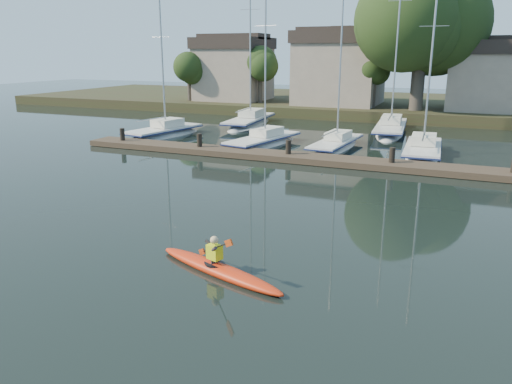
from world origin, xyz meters
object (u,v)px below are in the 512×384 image
at_px(dock, 338,161).
at_px(sailboat_2, 335,151).
at_px(sailboat_5, 250,127).
at_px(sailboat_6, 390,135).
at_px(sailboat_3, 422,159).
at_px(kayak, 218,267).
at_px(sailboat_0, 164,139).
at_px(sailboat_1, 263,148).

bearing_deg(dock, sailboat_2, 105.68).
relative_size(sailboat_5, sailboat_6, 0.97).
bearing_deg(sailboat_6, sailboat_3, -74.11).
bearing_deg(sailboat_5, sailboat_6, -2.16).
relative_size(kayak, dock, 0.14).
bearing_deg(kayak, sailboat_2, 113.39).
bearing_deg(sailboat_0, sailboat_5, 76.49).
height_order(kayak, sailboat_2, sailboat_2).
bearing_deg(sailboat_5, dock, -53.52).
xyz_separation_m(sailboat_0, sailboat_6, (15.61, 8.61, 0.01)).
relative_size(sailboat_1, sailboat_6, 0.80).
bearing_deg(dock, sailboat_1, 147.83).
distance_m(sailboat_5, sailboat_6, 12.03).
distance_m(sailboat_3, sailboat_5, 17.19).
bearing_deg(sailboat_3, sailboat_0, 177.27).
distance_m(kayak, dock, 15.66).
xyz_separation_m(sailboat_2, sailboat_6, (2.32, 8.32, -0.03)).
distance_m(kayak, sailboat_5, 30.37).
height_order(dock, sailboat_0, sailboat_0).
bearing_deg(sailboat_2, sailboat_5, 145.38).
distance_m(sailboat_2, sailboat_5, 12.39).
distance_m(kayak, sailboat_2, 20.49).
distance_m(sailboat_2, sailboat_6, 8.64).
bearing_deg(sailboat_1, sailboat_2, 20.99).
xyz_separation_m(kayak, sailboat_5, (-11.41, 28.14, -0.39)).
height_order(dock, sailboat_5, sailboat_5).
distance_m(dock, sailboat_5, 16.65).
bearing_deg(sailboat_0, sailboat_2, 11.91).
xyz_separation_m(sailboat_0, sailboat_5, (3.60, 8.02, 0.00)).
bearing_deg(sailboat_3, sailboat_2, 174.85).
bearing_deg(sailboat_3, sailboat_1, -179.49).
height_order(dock, sailboat_3, sailboat_3).
distance_m(sailboat_1, sailboat_6, 11.65).
relative_size(dock, sailboat_5, 2.06).
height_order(sailboat_2, sailboat_3, sailboat_2).
bearing_deg(sailboat_5, sailboat_0, -119.16).
height_order(kayak, sailboat_6, sailboat_6).
xyz_separation_m(dock, sailboat_5, (-11.02, 12.48, -0.41)).
distance_m(sailboat_1, sailboat_5, 9.83).
relative_size(sailboat_0, sailboat_5, 0.77).
distance_m(dock, sailboat_2, 4.95).
bearing_deg(sailboat_1, sailboat_6, 63.01).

